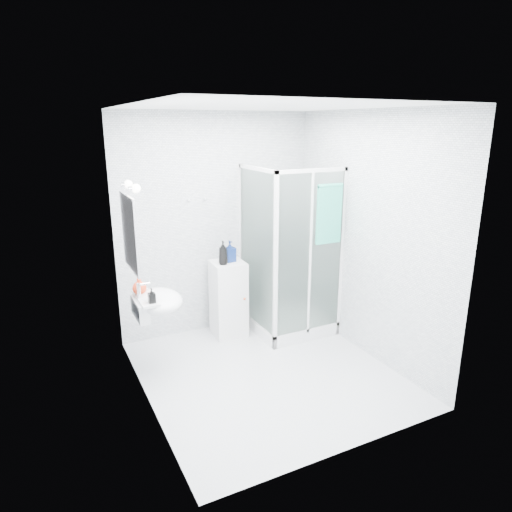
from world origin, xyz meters
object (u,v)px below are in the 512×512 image
shower_enclosure (286,297)px  soap_dispenser_black (152,296)px  wall_basin (156,302)px  hand_towel (329,213)px  shampoo_bottle_a (223,253)px  shampoo_bottle_b (230,251)px  soap_dispenser_orange (139,285)px  storage_cabinet (229,299)px

shower_enclosure → soap_dispenser_black: (-1.73, -0.49, 0.48)m
wall_basin → hand_towel: bearing=-2.5°
hand_towel → shampoo_bottle_a: bearing=149.9°
shower_enclosure → shampoo_bottle_b: (-0.62, 0.26, 0.59)m
soap_dispenser_orange → soap_dispenser_black: bearing=-79.9°
wall_basin → shampoo_bottle_a: shampoo_bottle_a is taller
storage_cabinet → hand_towel: bearing=-31.4°
hand_towel → shower_enclosure: bearing=125.0°
hand_towel → soap_dispenser_black: bearing=-177.5°
storage_cabinet → shampoo_bottle_b: (0.03, 0.01, 0.58)m
shampoo_bottle_a → shampoo_bottle_b: shampoo_bottle_a is taller
soap_dispenser_orange → wall_basin: bearing=-41.0°
wall_basin → shampoo_bottle_b: size_ratio=2.26×
shower_enclosure → soap_dispenser_orange: 1.86m
hand_towel → shampoo_bottle_a: hand_towel is taller
shower_enclosure → storage_cabinet: (-0.65, 0.25, 0.01)m
shampoo_bottle_a → shampoo_bottle_b: size_ratio=1.10×
storage_cabinet → shampoo_bottle_a: (-0.08, -0.06, 0.59)m
soap_dispenser_orange → soap_dispenser_black: 0.28m
hand_towel → shampoo_bottle_b: bearing=143.7°
shower_enclosure → wall_basin: bearing=-169.2°
storage_cabinet → hand_towel: size_ratio=1.38×
wall_basin → shampoo_bottle_a: size_ratio=2.05×
hand_towel → soap_dispenser_black: (-2.01, -0.09, -0.59)m
shower_enclosure → wall_basin: (-1.66, -0.32, 0.35)m
wall_basin → hand_towel: size_ratio=0.85×
shampoo_bottle_a → soap_dispenser_orange: 1.12m
shampoo_bottle_b → soap_dispenser_orange: 1.25m
wall_basin → storage_cabinet: size_ratio=0.62×
wall_basin → soap_dispenser_orange: 0.23m
storage_cabinet → soap_dispenser_orange: soap_dispenser_orange is taller
hand_towel → soap_dispenser_black: hand_towel is taller
shampoo_bottle_b → hand_towel: bearing=-36.3°
hand_towel → shampoo_bottle_b: hand_towel is taller
storage_cabinet → shampoo_bottle_a: shampoo_bottle_a is taller
storage_cabinet → soap_dispenser_orange: (-1.13, -0.45, 0.50)m
soap_dispenser_black → wall_basin: bearing=66.5°
shampoo_bottle_a → soap_dispenser_black: shampoo_bottle_a is taller
wall_basin → soap_dispenser_orange: size_ratio=3.17×
wall_basin → shampoo_bottle_b: (1.04, 0.58, 0.24)m
soap_dispenser_black → shampoo_bottle_a: bearing=34.2°
hand_towel → wall_basin: bearing=177.5°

